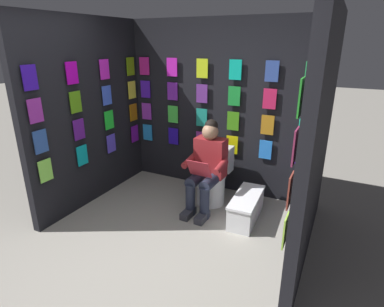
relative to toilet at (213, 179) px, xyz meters
name	(u,v)px	position (x,y,z in m)	size (l,w,h in m)	color
ground_plane	(136,268)	(0.13, 1.64, -0.33)	(30.00, 30.00, 0.00)	#9E998E
display_wall_back	(219,108)	(0.13, -0.48, 0.89)	(2.87, 0.14, 2.43)	black
display_wall_left	(317,142)	(-1.30, 0.60, 0.89)	(0.14, 2.08, 2.43)	black
display_wall_right	(89,113)	(1.56, 0.60, 0.89)	(0.14, 2.08, 2.43)	black
toilet	(213,179)	(0.00, 0.00, 0.00)	(0.41, 0.56, 0.77)	white
person_reading	(207,166)	(0.00, 0.23, 0.27)	(0.53, 0.69, 1.19)	maroon
comic_longbox_near	(246,207)	(-0.56, 0.27, -0.16)	(0.33, 0.79, 0.32)	silver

